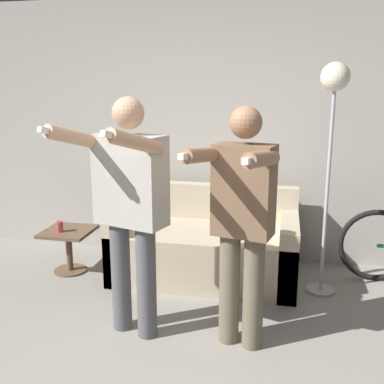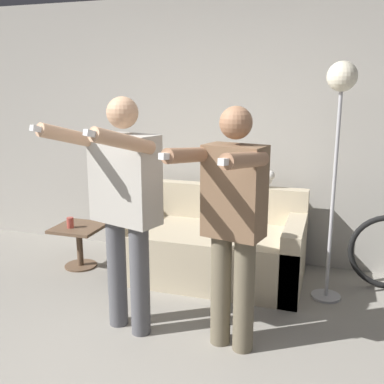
# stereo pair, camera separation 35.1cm
# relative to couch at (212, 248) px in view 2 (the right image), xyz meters

# --- Properties ---
(wall_back) EXTENTS (10.00, 0.05, 2.60)m
(wall_back) POSITION_rel_couch_xyz_m (-0.02, 0.57, 1.02)
(wall_back) COLOR #B7B2A8
(wall_back) RESTS_ON ground_plane
(couch) EXTENTS (1.67, 0.88, 0.81)m
(couch) POSITION_rel_couch_xyz_m (0.00, 0.00, 0.00)
(couch) COLOR beige
(couch) RESTS_ON ground_plane
(person_left) EXTENTS (0.69, 0.78, 1.69)m
(person_left) POSITION_rel_couch_xyz_m (-0.34, -1.10, 0.71)
(person_left) COLOR #56565B
(person_left) RESTS_ON ground_plane
(person_right) EXTENTS (0.55, 0.74, 1.64)m
(person_right) POSITION_rel_couch_xyz_m (0.43, -1.11, 0.65)
(person_right) COLOR #6B604C
(person_right) RESTS_ON ground_plane
(cat) EXTENTS (0.43, 0.13, 0.17)m
(cat) POSITION_rel_couch_xyz_m (0.34, 0.34, 0.61)
(cat) COLOR silver
(cat) RESTS_ON couch
(floor_lamp) EXTENTS (0.25, 0.25, 1.94)m
(floor_lamp) POSITION_rel_couch_xyz_m (1.04, -0.13, 1.30)
(floor_lamp) COLOR #B2B2B7
(floor_lamp) RESTS_ON ground_plane
(side_table) EXTENTS (0.45, 0.45, 0.42)m
(side_table) POSITION_rel_couch_xyz_m (-1.30, -0.17, 0.02)
(side_table) COLOR brown
(side_table) RESTS_ON ground_plane
(cup) EXTENTS (0.07, 0.07, 0.10)m
(cup) POSITION_rel_couch_xyz_m (-1.35, -0.23, 0.19)
(cup) COLOR #B7473D
(cup) RESTS_ON side_table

